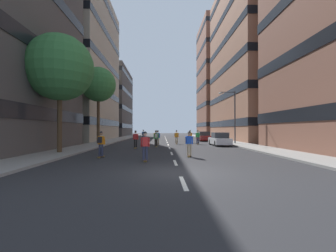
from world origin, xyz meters
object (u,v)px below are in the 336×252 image
object	(u,v)px
skater_8	(177,136)
street_tree_near	(98,85)
streetlamp_right	(232,111)
skater_10	(190,136)
skater_1	(136,138)
skater_6	(145,145)
skater_4	(156,136)
skater_5	(156,137)
street_tree_mid	(60,68)
skater_3	(143,134)
skater_7	(198,136)
skater_9	(101,142)
skater_0	(189,142)
parked_car_mid	(220,139)
parked_car_near	(204,137)
skater_2	(158,137)

from	to	relation	value
skater_8	street_tree_near	bearing A→B (deg)	-176.64
street_tree_near	streetlamp_right	xyz separation A→B (m)	(16.70, -0.26, -3.30)
skater_8	skater_10	size ratio (longest dim) A/B	1.00
skater_1	skater_6	world-z (taller)	same
skater_4	skater_8	xyz separation A→B (m)	(2.64, 0.58, -0.03)
skater_5	skater_10	size ratio (longest dim) A/B	1.00
street_tree_mid	skater_3	bearing A→B (deg)	79.28
street_tree_mid	skater_7	size ratio (longest dim) A/B	5.13
street_tree_near	skater_10	world-z (taller)	street_tree_near
street_tree_mid	skater_9	bearing A→B (deg)	-32.62
skater_5	skater_0	bearing A→B (deg)	-74.37
skater_9	skater_0	bearing A→B (deg)	3.39
skater_7	skater_10	bearing A→B (deg)	103.99
skater_7	skater_10	world-z (taller)	same
skater_3	skater_6	size ratio (longest dim) A/B	1.00
parked_car_mid	street_tree_near	bearing A→B (deg)	171.60
streetlamp_right	skater_3	bearing A→B (deg)	132.37
parked_car_near	skater_2	bearing A→B (deg)	-126.22
skater_0	skater_4	distance (m)	13.29
skater_9	street_tree_mid	bearing A→B (deg)	147.38
skater_4	skater_7	world-z (taller)	same
skater_6	skater_10	size ratio (longest dim) A/B	1.00
skater_5	skater_10	xyz separation A→B (m)	(4.48, 6.54, -0.03)
skater_6	skater_2	bearing A→B (deg)	87.88
skater_2	skater_8	world-z (taller)	same
skater_6	skater_9	bearing A→B (deg)	148.43
skater_0	skater_7	xyz separation A→B (m)	(2.60, 12.99, 0.00)
parked_car_near	skater_4	bearing A→B (deg)	-132.42
skater_1	skater_10	distance (m)	10.62
skater_4	skater_7	size ratio (longest dim) A/B	1.00
skater_4	skater_9	xyz separation A→B (m)	(-3.34, -13.37, 0.00)
street_tree_near	skater_0	distance (m)	17.54
streetlamp_right	skater_5	distance (m)	10.60
street_tree_near	skater_6	xyz separation A→B (m)	(6.93, -15.30, -6.45)
skater_7	parked_car_near	bearing A→B (deg)	74.79
parked_car_near	streetlamp_right	world-z (taller)	streetlamp_right
skater_5	skater_7	xyz separation A→B (m)	(5.12, 3.97, -0.03)
skater_1	skater_2	world-z (taller)	same
skater_0	skater_8	distance (m)	13.60
skater_4	parked_car_near	bearing A→B (deg)	47.58
skater_7	skater_3	bearing A→B (deg)	120.98
parked_car_near	parked_car_mid	bearing A→B (deg)	-90.00
parked_car_near	skater_5	distance (m)	14.26
skater_3	skater_4	xyz separation A→B (m)	(2.61, -13.08, 0.00)
parked_car_near	skater_5	world-z (taller)	skater_5
street_tree_mid	skater_4	xyz separation A→B (m)	(7.16, 10.93, -5.66)
parked_car_near	skater_4	size ratio (longest dim) A/B	2.47
skater_3	skater_8	distance (m)	13.55
street_tree_mid	skater_0	xyz separation A→B (m)	(9.82, -2.09, -5.69)
streetlamp_right	skater_8	world-z (taller)	streetlamp_right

